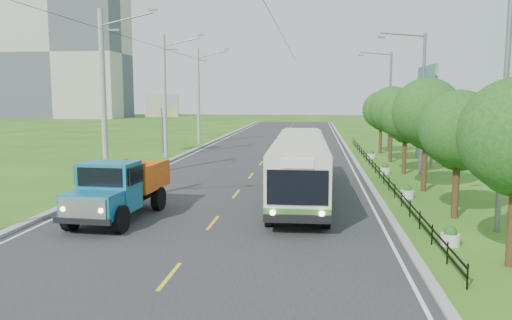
% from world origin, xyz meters
% --- Properties ---
extents(ground, '(240.00, 240.00, 0.00)m').
position_xyz_m(ground, '(0.00, 0.00, 0.00)').
color(ground, '#265B15').
rests_on(ground, ground).
extents(road, '(14.00, 120.00, 0.02)m').
position_xyz_m(road, '(0.00, 20.00, 0.01)').
color(road, '#28282B').
rests_on(road, ground).
extents(curb_left, '(0.40, 120.00, 0.15)m').
position_xyz_m(curb_left, '(-7.20, 20.00, 0.07)').
color(curb_left, '#9E9E99').
rests_on(curb_left, ground).
extents(curb_right, '(0.30, 120.00, 0.10)m').
position_xyz_m(curb_right, '(7.15, 20.00, 0.05)').
color(curb_right, '#9E9E99').
rests_on(curb_right, ground).
extents(edge_line_left, '(0.12, 120.00, 0.00)m').
position_xyz_m(edge_line_left, '(-6.65, 20.00, 0.02)').
color(edge_line_left, silver).
rests_on(edge_line_left, road).
extents(edge_line_right, '(0.12, 120.00, 0.00)m').
position_xyz_m(edge_line_right, '(6.65, 20.00, 0.02)').
color(edge_line_right, silver).
rests_on(edge_line_right, road).
extents(centre_dash, '(0.12, 2.20, 0.00)m').
position_xyz_m(centre_dash, '(0.00, 0.00, 0.02)').
color(centre_dash, yellow).
rests_on(centre_dash, road).
extents(railing_right, '(0.04, 40.00, 0.60)m').
position_xyz_m(railing_right, '(8.00, 14.00, 0.30)').
color(railing_right, black).
rests_on(railing_right, ground).
extents(pole_near, '(3.51, 0.32, 10.00)m').
position_xyz_m(pole_near, '(-8.26, 9.00, 5.09)').
color(pole_near, gray).
rests_on(pole_near, ground).
extents(pole_mid, '(3.51, 0.32, 10.00)m').
position_xyz_m(pole_mid, '(-8.26, 21.00, 5.09)').
color(pole_mid, gray).
rests_on(pole_mid, ground).
extents(pole_far, '(3.51, 0.32, 10.00)m').
position_xyz_m(pole_far, '(-8.26, 33.00, 5.09)').
color(pole_far, gray).
rests_on(pole_far, ground).
extents(tree_second, '(3.18, 3.26, 5.30)m').
position_xyz_m(tree_second, '(9.86, 2.14, 3.52)').
color(tree_second, '#382314').
rests_on(tree_second, ground).
extents(tree_third, '(3.60, 3.62, 6.00)m').
position_xyz_m(tree_third, '(9.86, 8.14, 3.99)').
color(tree_third, '#382314').
rests_on(tree_third, ground).
extents(tree_fourth, '(3.24, 3.31, 5.40)m').
position_xyz_m(tree_fourth, '(9.86, 14.14, 3.59)').
color(tree_fourth, '#382314').
rests_on(tree_fourth, ground).
extents(tree_fifth, '(3.48, 3.52, 5.80)m').
position_xyz_m(tree_fifth, '(9.86, 20.14, 3.85)').
color(tree_fifth, '#382314').
rests_on(tree_fifth, ground).
extents(tree_back, '(3.30, 3.36, 5.50)m').
position_xyz_m(tree_back, '(9.86, 26.14, 3.65)').
color(tree_back, '#382314').
rests_on(tree_back, ground).
extents(streetlight_near, '(3.02, 0.20, 9.07)m').
position_xyz_m(streetlight_near, '(10.64, 0.00, 4.90)').
color(streetlight_near, slate).
rests_on(streetlight_near, ground).
extents(streetlight_mid, '(3.02, 0.20, 9.07)m').
position_xyz_m(streetlight_mid, '(10.64, 14.00, 4.90)').
color(streetlight_mid, slate).
rests_on(streetlight_mid, ground).
extents(streetlight_far, '(3.02, 0.20, 9.07)m').
position_xyz_m(streetlight_far, '(10.64, 28.00, 4.90)').
color(streetlight_far, slate).
rests_on(streetlight_far, ground).
extents(planter_front, '(0.64, 0.64, 0.67)m').
position_xyz_m(planter_front, '(8.60, -2.00, 0.29)').
color(planter_front, silver).
rests_on(planter_front, ground).
extents(planter_near, '(0.64, 0.64, 0.67)m').
position_xyz_m(planter_near, '(8.60, 6.00, 0.29)').
color(planter_near, silver).
rests_on(planter_near, ground).
extents(planter_mid, '(0.64, 0.64, 0.67)m').
position_xyz_m(planter_mid, '(8.60, 14.00, 0.29)').
color(planter_mid, silver).
rests_on(planter_mid, ground).
extents(planter_far, '(0.64, 0.64, 0.67)m').
position_xyz_m(planter_far, '(8.60, 22.00, 0.29)').
color(planter_far, silver).
rests_on(planter_far, ground).
extents(billboard_left, '(3.00, 0.20, 5.20)m').
position_xyz_m(billboard_left, '(-9.50, 24.00, 3.87)').
color(billboard_left, slate).
rests_on(billboard_left, ground).
extents(billboard_right, '(0.24, 6.00, 7.30)m').
position_xyz_m(billboard_right, '(12.30, 20.00, 5.34)').
color(billboard_right, slate).
rests_on(billboard_right, ground).
extents(apartment_near, '(28.00, 14.00, 30.00)m').
position_xyz_m(apartment_near, '(-55.00, 95.00, 15.00)').
color(apartment_near, '#B7B2A3').
rests_on(apartment_near, ground).
extents(apartment_far, '(24.00, 14.00, 26.00)m').
position_xyz_m(apartment_far, '(-80.00, 120.00, 13.00)').
color(apartment_far, '#B7B2A3').
rests_on(apartment_far, ground).
extents(bus, '(2.74, 15.12, 2.91)m').
position_xyz_m(bus, '(3.27, 5.89, 1.75)').
color(bus, '#356C2B').
rests_on(bus, ground).
extents(dump_truck, '(2.64, 6.02, 2.47)m').
position_xyz_m(dump_truck, '(-3.95, 0.25, 1.40)').
color(dump_truck, '#17698B').
rests_on(dump_truck, ground).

